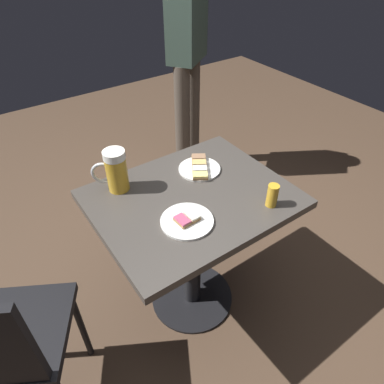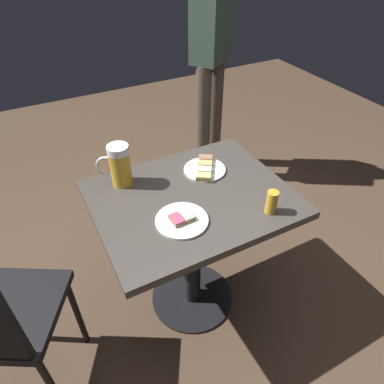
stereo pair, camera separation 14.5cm
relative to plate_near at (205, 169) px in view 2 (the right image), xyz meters
name	(u,v)px [view 2 (the right image)]	position (x,y,z in m)	size (l,w,h in m)	color
ground_plane	(192,297)	(-0.14, 0.14, -0.74)	(6.00, 6.00, 0.00)	#4C3828
cafe_table	(192,223)	(-0.14, 0.14, -0.17)	(0.66, 0.82, 0.73)	black
plate_near	(205,169)	(0.00, 0.00, 0.00)	(0.20, 0.19, 0.03)	white
plate_far	(182,220)	(-0.26, 0.24, 0.00)	(0.21, 0.21, 0.03)	white
beer_mug	(119,165)	(0.09, 0.37, 0.08)	(0.11, 0.14, 0.19)	gold
beer_glass_small	(272,202)	(-0.37, -0.09, 0.04)	(0.05, 0.05, 0.10)	gold
patron_standing	(212,46)	(0.92, -0.56, 0.24)	(0.33, 0.37, 1.68)	#51473D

